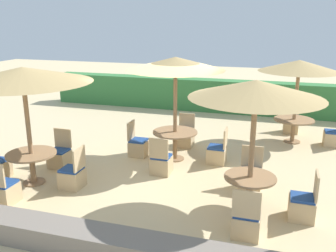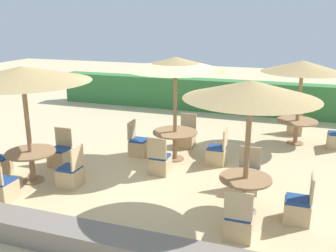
# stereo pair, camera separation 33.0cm
# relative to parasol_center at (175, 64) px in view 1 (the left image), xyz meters

# --- Properties ---
(ground_plane) EXTENTS (40.00, 40.00, 0.00)m
(ground_plane) POSITION_rel_parasol_center_xyz_m (-0.18, -0.64, -2.48)
(ground_plane) COLOR #D1BA8C
(hedge_row) EXTENTS (13.00, 0.70, 1.24)m
(hedge_row) POSITION_rel_parasol_center_xyz_m (-0.18, 5.50, -1.86)
(hedge_row) COLOR #387A3D
(hedge_row) RESTS_ON ground_plane
(stone_border) EXTENTS (10.00, 0.56, 0.39)m
(stone_border) POSITION_rel_parasol_center_xyz_m (-0.18, -4.27, -2.28)
(stone_border) COLOR slate
(stone_border) RESTS_ON ground_plane
(parasol_center) EXTENTS (2.44, 2.44, 2.65)m
(parasol_center) POSITION_rel_parasol_center_xyz_m (0.00, 0.00, 0.00)
(parasol_center) COLOR #93704C
(parasol_center) RESTS_ON ground_plane
(round_table_center) EXTENTS (1.15, 1.15, 0.76)m
(round_table_center) POSITION_rel_parasol_center_xyz_m (0.00, -0.00, -1.87)
(round_table_center) COLOR #93704C
(round_table_center) RESTS_ON ground_plane
(patio_chair_center_south) EXTENTS (0.46, 0.46, 0.93)m
(patio_chair_center_south) POSITION_rel_parasol_center_xyz_m (-0.06, -1.00, -2.22)
(patio_chair_center_south) COLOR tan
(patio_chair_center_south) RESTS_ON ground_plane
(patio_chair_center_west) EXTENTS (0.46, 0.46, 0.93)m
(patio_chair_center_west) POSITION_rel_parasol_center_xyz_m (-1.02, -0.02, -2.22)
(patio_chair_center_west) COLOR tan
(patio_chair_center_west) RESTS_ON ground_plane
(patio_chair_center_north) EXTENTS (0.46, 0.46, 0.93)m
(patio_chair_center_north) POSITION_rel_parasol_center_xyz_m (-0.00, 1.07, -2.22)
(patio_chair_center_north) COLOR tan
(patio_chair_center_north) RESTS_ON ground_plane
(patio_chair_center_east) EXTENTS (0.46, 0.46, 0.93)m
(patio_chair_center_east) POSITION_rel_parasol_center_xyz_m (1.10, 0.05, -2.22)
(patio_chair_center_east) COLOR tan
(patio_chair_center_east) RESTS_ON ground_plane
(parasol_front_left) EXTENTS (2.89, 2.89, 2.60)m
(parasol_front_left) POSITION_rel_parasol_center_xyz_m (-2.63, -2.32, -0.05)
(parasol_front_left) COLOR #93704C
(parasol_front_left) RESTS_ON ground_plane
(round_table_front_left) EXTENTS (1.09, 1.09, 0.71)m
(round_table_front_left) POSITION_rel_parasol_center_xyz_m (-2.63, -2.32, -1.92)
(round_table_front_left) COLOR #93704C
(round_table_front_left) RESTS_ON ground_plane
(patio_chair_front_left_north) EXTENTS (0.46, 0.46, 0.93)m
(patio_chair_front_left_north) POSITION_rel_parasol_center_xyz_m (-2.59, -1.32, -2.22)
(patio_chair_front_left_north) COLOR tan
(patio_chair_front_left_north) RESTS_ON ground_plane
(patio_chair_front_left_east) EXTENTS (0.46, 0.46, 0.93)m
(patio_chair_front_left_east) POSITION_rel_parasol_center_xyz_m (-1.66, -2.28, -2.22)
(patio_chair_front_left_east) COLOR tan
(patio_chair_front_left_east) RESTS_ON ground_plane
(patio_chair_front_left_south) EXTENTS (0.46, 0.46, 0.93)m
(patio_chair_front_left_south) POSITION_rel_parasol_center_xyz_m (-2.60, -3.31, -2.22)
(patio_chair_front_left_south) COLOR tan
(patio_chair_front_left_south) RESTS_ON ground_plane
(parasol_back_right) EXTENTS (2.28, 2.28, 2.43)m
(parasol_back_right) POSITION_rel_parasol_center_xyz_m (2.96, 2.36, -0.23)
(parasol_back_right) COLOR #93704C
(parasol_back_right) RESTS_ON ground_plane
(round_table_back_right) EXTENTS (1.16, 1.16, 0.71)m
(round_table_back_right) POSITION_rel_parasol_center_xyz_m (2.96, 2.36, -1.91)
(round_table_back_right) COLOR #93704C
(round_table_back_right) RESTS_ON ground_plane
(patio_chair_back_right_north) EXTENTS (0.46, 0.46, 0.93)m
(patio_chair_back_right_north) POSITION_rel_parasol_center_xyz_m (2.91, 3.37, -2.22)
(patio_chair_back_right_north) COLOR tan
(patio_chair_back_right_north) RESTS_ON ground_plane
(patio_chair_back_right_east) EXTENTS (0.46, 0.46, 0.93)m
(patio_chair_back_right_east) POSITION_rel_parasol_center_xyz_m (4.06, 2.33, -2.22)
(patio_chair_back_right_east) COLOR tan
(patio_chair_back_right_east) RESTS_ON ground_plane
(parasol_front_right) EXTENTS (2.40, 2.40, 2.53)m
(parasol_front_right) POSITION_rel_parasol_center_xyz_m (2.09, -2.20, -0.12)
(parasol_front_right) COLOR #93704C
(parasol_front_right) RESTS_ON ground_plane
(round_table_front_right) EXTENTS (0.98, 0.98, 0.71)m
(round_table_front_right) POSITION_rel_parasol_center_xyz_m (2.09, -2.20, -1.94)
(round_table_front_right) COLOR #93704C
(round_table_front_right) RESTS_ON ground_plane
(patio_chair_front_right_east) EXTENTS (0.46, 0.46, 0.93)m
(patio_chair_front_right_east) POSITION_rel_parasol_center_xyz_m (3.06, -2.23, -2.22)
(patio_chair_front_right_east) COLOR tan
(patio_chair_front_right_east) RESTS_ON ground_plane
(patio_chair_front_right_north) EXTENTS (0.46, 0.46, 0.93)m
(patio_chair_front_right_north) POSITION_rel_parasol_center_xyz_m (2.04, -1.26, -2.22)
(patio_chair_front_right_north) COLOR tan
(patio_chair_front_right_north) RESTS_ON ground_plane
(patio_chair_front_right_south) EXTENTS (0.46, 0.46, 0.93)m
(patio_chair_front_right_south) POSITION_rel_parasol_center_xyz_m (2.13, -3.11, -2.22)
(patio_chair_front_right_south) COLOR tan
(patio_chair_front_right_south) RESTS_ON ground_plane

